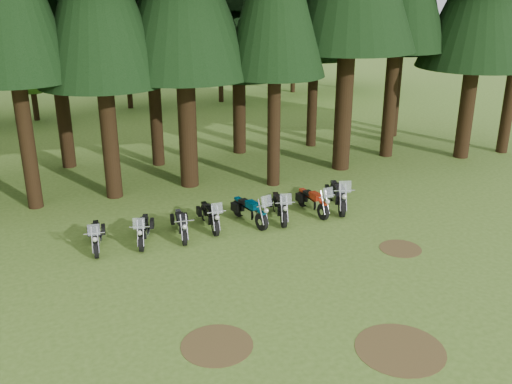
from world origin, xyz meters
TOP-DOWN VIEW (x-y plane):
  - ground at (0.00, 0.00)m, footprint 120.00×120.00m
  - decid_3 at (-4.71, 25.13)m, footprint 6.12×5.95m
  - decid_4 at (1.58, 26.32)m, footprint 5.93×5.76m
  - decid_5 at (8.29, 25.71)m, footprint 8.45×8.21m
  - decid_6 at (14.85, 27.01)m, footprint 7.06×6.86m
  - decid_7 at (19.46, 26.83)m, footprint 8.44×8.20m
  - dirt_patch_0 at (-3.00, -2.00)m, footprint 1.80×1.80m
  - dirt_patch_1 at (4.50, 0.50)m, footprint 1.40×1.40m
  - dirt_patch_2 at (1.00, -4.00)m, footprint 2.20×2.20m
  - motorcycle_0 at (-4.74, 4.70)m, footprint 0.61×2.04m
  - motorcycle_1 at (-3.18, 4.55)m, footprint 0.93×2.02m
  - motorcycle_2 at (-1.87, 4.46)m, footprint 0.46×2.02m
  - motorcycle_3 at (-0.72, 4.74)m, footprint 0.46×2.11m
  - motorcycle_4 at (0.78, 4.54)m, footprint 0.65×2.24m
  - motorcycle_5 at (1.94, 4.42)m, footprint 0.86×2.22m
  - motorcycle_6 at (3.38, 4.44)m, footprint 0.41×2.16m
  - motorcycle_7 at (4.49, 4.45)m, footprint 1.14×2.38m

SIDE VIEW (x-z plane):
  - ground at x=0.00m, z-range 0.00..0.00m
  - dirt_patch_0 at x=-3.00m, z-range 0.00..0.01m
  - dirt_patch_1 at x=4.50m, z-range 0.00..0.01m
  - dirt_patch_2 at x=1.00m, z-range 0.00..0.01m
  - motorcycle_2 at x=-1.87m, z-range 0.01..0.83m
  - motorcycle_0 at x=-4.74m, z-range -0.21..1.07m
  - motorcycle_1 at x=-3.18m, z-range -0.21..1.08m
  - motorcycle_3 at x=-0.72m, z-range -0.22..1.11m
  - motorcycle_6 at x=3.38m, z-range -0.23..1.13m
  - motorcycle_5 at x=1.94m, z-range -0.23..1.17m
  - motorcycle_4 at x=0.78m, z-range -0.23..1.17m
  - motorcycle_7 at x=4.49m, z-range -0.25..1.28m
  - decid_4 at x=1.58m, z-range 0.67..8.07m
  - decid_3 at x=-4.71m, z-range 0.69..8.34m
  - decid_6 at x=14.85m, z-range 0.79..9.61m
  - decid_7 at x=19.46m, z-range 0.95..11.50m
  - decid_5 at x=8.29m, z-range 0.95..11.51m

